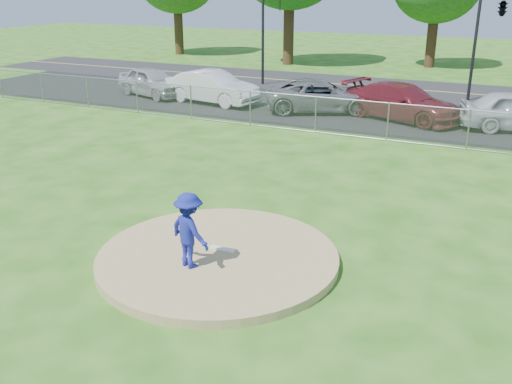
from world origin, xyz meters
TOP-DOWN VIEW (x-y plane):
  - ground at (0.00, 10.00)m, footprint 120.00×120.00m
  - pitchers_mound at (0.00, 0.00)m, footprint 5.40×5.40m
  - pitching_rubber at (0.00, 0.20)m, footprint 0.60×0.15m
  - chain_link_fence at (0.00, 12.00)m, footprint 40.00×0.06m
  - parking_lot at (0.00, 16.50)m, footprint 50.00×8.00m
  - street at (0.00, 24.00)m, footprint 60.00×7.00m
  - traffic_signal_left at (-8.76, 22.00)m, footprint 1.28×0.20m
  - traffic_signal_center at (3.97, 22.00)m, footprint 1.42×2.48m
  - pitcher at (-0.24, -0.75)m, footprint 1.21×0.94m
  - traffic_cone at (-4.71, 14.79)m, footprint 0.35×0.35m
  - parked_car_silver at (-12.80, 15.81)m, footprint 4.91×3.22m
  - parked_car_white at (-8.86, 15.53)m, footprint 5.24×2.54m
  - parked_car_gray at (-3.10, 15.99)m, footprint 5.91×4.47m
  - parked_car_darkred at (0.74, 15.92)m, footprint 5.98×4.04m

SIDE VIEW (x-z plane):
  - ground at x=0.00m, z-range 0.00..0.00m
  - street at x=0.00m, z-range 0.00..0.01m
  - parking_lot at x=0.00m, z-range 0.00..0.01m
  - pitchers_mound at x=0.00m, z-range 0.00..0.20m
  - pitching_rubber at x=0.00m, z-range 0.20..0.24m
  - traffic_cone at x=-4.71m, z-range 0.01..0.69m
  - chain_link_fence at x=0.00m, z-range 0.00..1.50m
  - parked_car_gray at x=-3.10m, z-range 0.01..1.50m
  - parked_car_silver at x=-12.80m, z-range 0.01..1.56m
  - parked_car_darkred at x=0.74m, z-range 0.01..1.62m
  - parked_car_white at x=-8.86m, z-range 0.01..1.66m
  - pitcher at x=-0.24m, z-range 0.20..1.85m
  - traffic_signal_left at x=-8.76m, z-range 0.56..6.16m
  - traffic_signal_center at x=3.97m, z-range 1.81..7.41m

